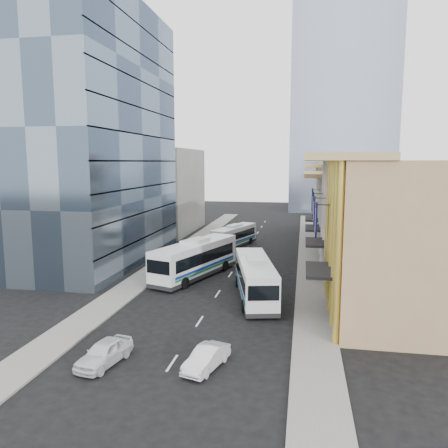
% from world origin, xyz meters
% --- Properties ---
extents(ground, '(200.00, 200.00, 0.00)m').
position_xyz_m(ground, '(0.00, 0.00, 0.00)').
color(ground, black).
rests_on(ground, ground).
extents(sidewalk_right, '(3.00, 90.00, 0.15)m').
position_xyz_m(sidewalk_right, '(8.50, 22.00, 0.07)').
color(sidewalk_right, slate).
rests_on(sidewalk_right, ground).
extents(sidewalk_left, '(3.00, 90.00, 0.15)m').
position_xyz_m(sidewalk_left, '(-8.50, 22.00, 0.07)').
color(sidewalk_left, slate).
rests_on(sidewalk_left, ground).
extents(shophouse_tan, '(8.00, 14.00, 12.00)m').
position_xyz_m(shophouse_tan, '(14.00, 5.00, 6.00)').
color(shophouse_tan, tan).
rests_on(shophouse_tan, ground).
extents(shophouse_red, '(8.00, 10.00, 12.00)m').
position_xyz_m(shophouse_red, '(14.00, 17.00, 6.00)').
color(shophouse_red, '#9C2111').
rests_on(shophouse_red, ground).
extents(shophouse_cream_near, '(8.00, 9.00, 10.00)m').
position_xyz_m(shophouse_cream_near, '(14.00, 26.50, 5.00)').
color(shophouse_cream_near, beige).
rests_on(shophouse_cream_near, ground).
extents(shophouse_cream_mid, '(8.00, 9.00, 10.00)m').
position_xyz_m(shophouse_cream_mid, '(14.00, 35.50, 5.00)').
color(shophouse_cream_mid, beige).
rests_on(shophouse_cream_mid, ground).
extents(shophouse_cream_far, '(8.00, 12.00, 11.00)m').
position_xyz_m(shophouse_cream_far, '(14.00, 46.00, 5.50)').
color(shophouse_cream_far, beige).
rests_on(shophouse_cream_far, ground).
extents(office_tower, '(12.00, 26.00, 30.00)m').
position_xyz_m(office_tower, '(-17.00, 19.00, 15.00)').
color(office_tower, '#374657').
rests_on(office_tower, ground).
extents(office_block_far, '(10.00, 18.00, 14.00)m').
position_xyz_m(office_block_far, '(-16.00, 42.00, 7.00)').
color(office_block_far, gray).
rests_on(office_block_far, ground).
extents(bus_left_near, '(6.84, 12.90, 4.05)m').
position_xyz_m(bus_left_near, '(-3.39, 13.32, 2.02)').
color(bus_left_near, white).
rests_on(bus_left_near, ground).
extents(bus_left_far, '(5.35, 10.12, 3.18)m').
position_xyz_m(bus_left_far, '(-2.00, 30.34, 1.59)').
color(bus_left_far, silver).
rests_on(bus_left_far, ground).
extents(bus_right, '(5.20, 11.96, 3.74)m').
position_xyz_m(bus_right, '(3.47, 7.46, 1.87)').
color(bus_right, silver).
rests_on(bus_right, ground).
extents(sedan_left, '(2.49, 4.46, 1.43)m').
position_xyz_m(sedan_left, '(-3.90, -6.84, 0.72)').
color(sedan_left, silver).
rests_on(sedan_left, ground).
extents(sedan_right, '(2.35, 4.03, 1.26)m').
position_xyz_m(sedan_right, '(2.17, -6.28, 0.63)').
color(sedan_right, silver).
rests_on(sedan_right, ground).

